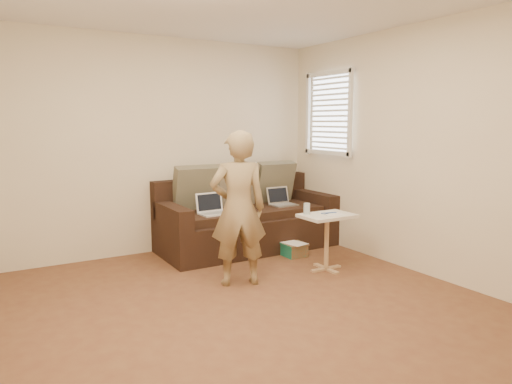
% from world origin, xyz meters
% --- Properties ---
extents(floor, '(4.50, 4.50, 0.00)m').
position_xyz_m(floor, '(0.00, 0.00, 0.00)').
color(floor, brown).
rests_on(floor, ground).
extents(wall_back, '(4.00, 0.00, 4.00)m').
position_xyz_m(wall_back, '(0.00, 2.25, 1.30)').
color(wall_back, beige).
rests_on(wall_back, ground).
extents(wall_right, '(0.00, 4.50, 4.50)m').
position_xyz_m(wall_right, '(2.00, 0.00, 1.30)').
color(wall_right, beige).
rests_on(wall_right, ground).
extents(window_blinds, '(0.12, 0.88, 1.08)m').
position_xyz_m(window_blinds, '(1.95, 1.50, 1.70)').
color(window_blinds, white).
rests_on(window_blinds, wall_right).
extents(sofa, '(2.20, 0.95, 0.85)m').
position_xyz_m(sofa, '(0.90, 1.77, 0.42)').
color(sofa, black).
rests_on(sofa, ground).
extents(pillow_left, '(0.55, 0.29, 0.57)m').
position_xyz_m(pillow_left, '(0.30, 2.01, 0.79)').
color(pillow_left, brown).
rests_on(pillow_left, sofa).
extents(pillow_mid, '(0.55, 0.27, 0.57)m').
position_xyz_m(pillow_mid, '(0.85, 1.99, 0.79)').
color(pillow_mid, brown).
rests_on(pillow_mid, sofa).
extents(pillow_right, '(0.55, 0.28, 0.57)m').
position_xyz_m(pillow_right, '(1.45, 2.01, 0.79)').
color(pillow_right, brown).
rests_on(pillow_right, sofa).
extents(laptop_silver, '(0.34, 0.25, 0.22)m').
position_xyz_m(laptop_silver, '(1.39, 1.69, 0.52)').
color(laptop_silver, '#B7BABC').
rests_on(laptop_silver, sofa).
extents(laptop_white, '(0.35, 0.27, 0.25)m').
position_xyz_m(laptop_white, '(0.37, 1.62, 0.52)').
color(laptop_white, white).
rests_on(laptop_white, sofa).
extents(person, '(0.64, 0.53, 1.52)m').
position_xyz_m(person, '(0.17, 0.67, 0.76)').
color(person, olive).
rests_on(person, ground).
extents(side_table, '(0.56, 0.39, 0.61)m').
position_xyz_m(side_table, '(1.20, 0.58, 0.31)').
color(side_table, silver).
rests_on(side_table, ground).
extents(drinking_glass, '(0.07, 0.07, 0.12)m').
position_xyz_m(drinking_glass, '(1.01, 0.69, 0.67)').
color(drinking_glass, silver).
rests_on(drinking_glass, side_table).
extents(scissors, '(0.19, 0.13, 0.02)m').
position_xyz_m(scissors, '(1.23, 0.59, 0.62)').
color(scissors, silver).
rests_on(scissors, side_table).
extents(paper_on_table, '(0.25, 0.33, 0.00)m').
position_xyz_m(paper_on_table, '(1.26, 0.59, 0.62)').
color(paper_on_table, white).
rests_on(paper_on_table, side_table).
extents(striped_box, '(0.26, 0.26, 0.16)m').
position_xyz_m(striped_box, '(1.20, 1.18, 0.08)').
color(striped_box, '#B93A1B').
rests_on(striped_box, ground).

